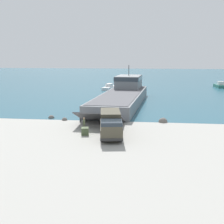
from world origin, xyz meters
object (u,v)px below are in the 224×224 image
moored_boat_c (110,87)px  mooring_bollard (80,119)px  military_truck (111,124)px  soldier_on_ramp (84,123)px  moored_boat_b (126,83)px  landing_craft (123,94)px  moored_boat_a (220,85)px  cargo_crate (85,131)px

moored_boat_c → mooring_bollard: 44.57m
military_truck → soldier_on_ramp: size_ratio=4.38×
military_truck → moored_boat_b: size_ratio=1.29×
moored_boat_c → mooring_bollard: bearing=-76.4°
moored_boat_c → landing_craft: bearing=-65.1°
soldier_on_ramp → mooring_bollard: bearing=-82.3°
moored_boat_a → cargo_crate: (-28.27, -59.84, -0.18)m
mooring_bollard → moored_boat_a: bearing=60.0°
military_truck → mooring_bollard: (-5.36, 7.35, -1.07)m
moored_boat_c → moored_boat_b: bearing=88.7°
military_truck → moored_boat_c: 52.36m
moored_boat_c → moored_boat_a: bearing=25.9°
moored_boat_a → landing_craft: bearing=-133.1°
moored_boat_c → mooring_bollard: moored_boat_c is taller
moored_boat_a → moored_boat_c: bearing=-171.1°
soldier_on_ramp → moored_boat_c: (-3.31, 50.04, -0.52)m
soldier_on_ramp → cargo_crate: 1.79m
moored_boat_b → mooring_bollard: 59.66m
military_truck → moored_boat_b: military_truck is taller
landing_craft → soldier_on_ramp: 24.68m
military_truck → moored_boat_a: (25.10, 60.06, -0.89)m
moored_boat_a → mooring_bollard: moored_boat_a is taller
moored_boat_b → mooring_bollard: (-1.89, -59.63, 0.01)m
cargo_crate → military_truck: bearing=-4.1°
landing_craft → moored_boat_b: size_ratio=6.01×
moored_boat_a → moored_boat_b: (-28.57, 6.91, -0.18)m
soldier_on_ramp → moored_boat_b: bearing=-100.0°
moored_boat_c → cargo_crate: (3.75, -51.67, -0.09)m
landing_craft → soldier_on_ramp: bearing=-92.8°
landing_craft → moored_boat_c: 26.26m
landing_craft → mooring_bollard: 19.58m
moored_boat_c → cargo_crate: 51.80m
moored_boat_a → moored_boat_b: bearing=160.9°
moored_boat_b → moored_boat_c: moored_boat_c is taller
moored_boat_c → cargo_crate: bearing=-74.3°
military_truck → mooring_bollard: bearing=-153.0°
military_truck → moored_boat_c: (-6.92, 51.89, -0.98)m
landing_craft → soldier_on_ramp: size_ratio=20.45×
soldier_on_ramp → moored_boat_c: soldier_on_ramp is taller
soldier_on_ramp → cargo_crate: size_ratio=1.70×
mooring_bollard → cargo_crate: 7.45m
moored_boat_b → moored_boat_c: (-3.46, -15.09, 0.09)m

